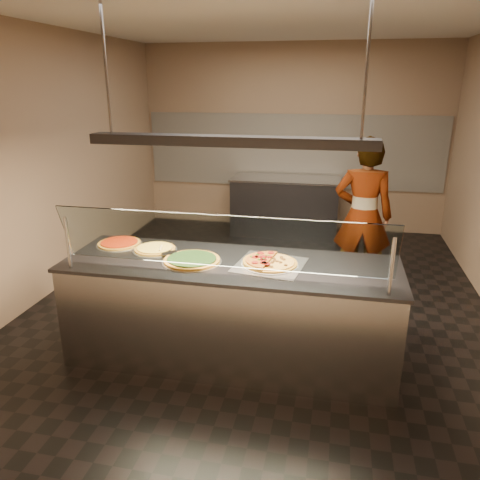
% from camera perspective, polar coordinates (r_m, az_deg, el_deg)
% --- Properties ---
extents(ground, '(5.00, 6.00, 0.02)m').
position_cam_1_polar(ground, '(5.48, 2.67, -7.28)').
color(ground, black).
rests_on(ground, ground).
extents(ceiling, '(5.00, 6.00, 0.02)m').
position_cam_1_polar(ceiling, '(4.97, 3.24, 25.85)').
color(ceiling, silver).
rests_on(ceiling, wall_back).
extents(wall_back, '(5.00, 0.02, 3.00)m').
position_cam_1_polar(wall_back, '(7.97, 6.41, 12.18)').
color(wall_back, '#90765D').
rests_on(wall_back, ground).
extents(wall_front, '(5.00, 0.02, 3.00)m').
position_cam_1_polar(wall_front, '(2.20, -9.57, -5.44)').
color(wall_front, '#90765D').
rests_on(wall_front, ground).
extents(wall_left, '(0.02, 6.00, 3.00)m').
position_cam_1_polar(wall_left, '(5.93, -22.07, 8.73)').
color(wall_left, '#90765D').
rests_on(wall_left, ground).
extents(tile_band, '(4.90, 0.02, 1.20)m').
position_cam_1_polar(tile_band, '(7.96, 6.33, 10.72)').
color(tile_band, silver).
rests_on(tile_band, wall_back).
extents(serving_counter, '(2.87, 0.94, 0.93)m').
position_cam_1_polar(serving_counter, '(4.19, -1.12, -8.63)').
color(serving_counter, '#B7B7BC').
rests_on(serving_counter, ground).
extents(sneeze_guard, '(2.63, 0.18, 0.54)m').
position_cam_1_polar(sneeze_guard, '(3.58, -2.42, -0.25)').
color(sneeze_guard, '#B7B7BC').
rests_on(sneeze_guard, serving_counter).
extents(perforated_tray, '(0.63, 0.63, 0.01)m').
position_cam_1_polar(perforated_tray, '(3.94, 3.65, -2.97)').
color(perforated_tray, silver).
rests_on(perforated_tray, serving_counter).
extents(half_pizza_pepperoni, '(0.29, 0.48, 0.05)m').
position_cam_1_polar(half_pizza_pepperoni, '(3.95, 2.11, -2.48)').
color(half_pizza_pepperoni, '#97651D').
rests_on(half_pizza_pepperoni, perforated_tray).
extents(half_pizza_sausage, '(0.29, 0.48, 0.04)m').
position_cam_1_polar(half_pizza_sausage, '(3.92, 5.20, -2.80)').
color(half_pizza_sausage, '#97651D').
rests_on(half_pizza_sausage, perforated_tray).
extents(pizza_spinach, '(0.51, 0.51, 0.03)m').
position_cam_1_polar(pizza_spinach, '(4.02, -5.88, -2.42)').
color(pizza_spinach, silver).
rests_on(pizza_spinach, serving_counter).
extents(pizza_cheese, '(0.40, 0.40, 0.03)m').
position_cam_1_polar(pizza_cheese, '(4.35, -10.30, -1.03)').
color(pizza_cheese, silver).
rests_on(pizza_cheese, serving_counter).
extents(pizza_tomato, '(0.42, 0.42, 0.03)m').
position_cam_1_polar(pizza_tomato, '(4.57, -14.47, -0.35)').
color(pizza_tomato, silver).
rests_on(pizza_tomato, serving_counter).
extents(pizza_spatula, '(0.22, 0.22, 0.02)m').
position_cam_1_polar(pizza_spatula, '(4.25, -9.20, -1.19)').
color(pizza_spatula, '#B7B7BC').
rests_on(pizza_spatula, pizza_spinach).
extents(prep_table, '(1.74, 0.74, 0.93)m').
position_cam_1_polar(prep_table, '(7.71, 5.52, 4.16)').
color(prep_table, '#39393E').
rests_on(prep_table, ground).
extents(worker, '(0.68, 0.46, 1.83)m').
position_cam_1_polar(worker, '(5.60, 14.75, 2.82)').
color(worker, black).
rests_on(worker, ground).
extents(heat_lamp_housing, '(2.30, 0.18, 0.08)m').
position_cam_1_polar(heat_lamp_housing, '(3.75, -1.27, 11.97)').
color(heat_lamp_housing, '#39393E').
rests_on(heat_lamp_housing, ceiling).
extents(lamp_rod_left, '(0.02, 0.02, 1.01)m').
position_cam_1_polar(lamp_rod_left, '(4.07, -16.05, 19.52)').
color(lamp_rod_left, '#B7B7BC').
rests_on(lamp_rod_left, ceiling).
extents(lamp_rod_right, '(0.02, 0.02, 1.01)m').
position_cam_1_polar(lamp_rod_right, '(3.63, 15.23, 19.77)').
color(lamp_rod_right, '#B7B7BC').
rests_on(lamp_rod_right, ceiling).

